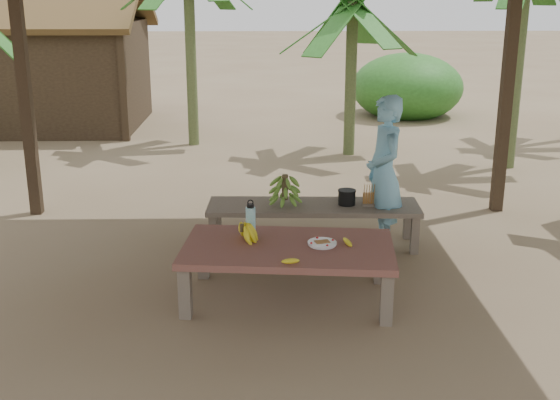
{
  "coord_description": "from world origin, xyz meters",
  "views": [
    {
      "loc": [
        -0.05,
        -5.86,
        2.61
      ],
      "look_at": [
        0.09,
        0.13,
        0.8
      ],
      "focal_mm": 45.0,
      "sensor_mm": 36.0,
      "label": 1
    }
  ],
  "objects_px": {
    "cooking_pot": "(347,198)",
    "woman": "(384,173)",
    "work_table": "(288,253)",
    "water_flask": "(251,220)",
    "bench": "(313,210)",
    "ripe_banana_bunch": "(242,232)",
    "plate": "(322,243)"
  },
  "relations": [
    {
      "from": "bench",
      "to": "water_flask",
      "type": "relative_size",
      "value": 6.9
    },
    {
      "from": "woman",
      "to": "cooking_pot",
      "type": "bearing_deg",
      "value": -102.04
    },
    {
      "from": "work_table",
      "to": "bench",
      "type": "relative_size",
      "value": 0.85
    },
    {
      "from": "water_flask",
      "to": "work_table",
      "type": "bearing_deg",
      "value": -42.91
    },
    {
      "from": "bench",
      "to": "woman",
      "type": "bearing_deg",
      "value": 0.05
    },
    {
      "from": "cooking_pot",
      "to": "work_table",
      "type": "bearing_deg",
      "value": -116.24
    },
    {
      "from": "work_table",
      "to": "cooking_pot",
      "type": "xyz_separation_m",
      "value": [
        0.66,
        1.33,
        0.09
      ]
    },
    {
      "from": "work_table",
      "to": "cooking_pot",
      "type": "bearing_deg",
      "value": 69.32
    },
    {
      "from": "bench",
      "to": "ripe_banana_bunch",
      "type": "height_order",
      "value": "ripe_banana_bunch"
    },
    {
      "from": "bench",
      "to": "ripe_banana_bunch",
      "type": "xyz_separation_m",
      "value": [
        -0.71,
        -1.21,
        0.19
      ]
    },
    {
      "from": "work_table",
      "to": "water_flask",
      "type": "height_order",
      "value": "water_flask"
    },
    {
      "from": "bench",
      "to": "cooking_pot",
      "type": "xyz_separation_m",
      "value": [
        0.35,
        -0.0,
        0.13
      ]
    },
    {
      "from": "work_table",
      "to": "woman",
      "type": "relative_size",
      "value": 1.18
    },
    {
      "from": "cooking_pot",
      "to": "woman",
      "type": "bearing_deg",
      "value": -3.26
    },
    {
      "from": "work_table",
      "to": "woman",
      "type": "bearing_deg",
      "value": 57.41
    },
    {
      "from": "bench",
      "to": "water_flask",
      "type": "height_order",
      "value": "water_flask"
    },
    {
      "from": "plate",
      "to": "water_flask",
      "type": "distance_m",
      "value": 0.7
    },
    {
      "from": "woman",
      "to": "bench",
      "type": "bearing_deg",
      "value": -100.81
    },
    {
      "from": "bench",
      "to": "ripe_banana_bunch",
      "type": "distance_m",
      "value": 1.41
    },
    {
      "from": "plate",
      "to": "water_flask",
      "type": "xyz_separation_m",
      "value": [
        -0.62,
        0.31,
        0.12
      ]
    },
    {
      "from": "cooking_pot",
      "to": "woman",
      "type": "relative_size",
      "value": 0.11
    },
    {
      "from": "work_table",
      "to": "cooking_pot",
      "type": "relative_size",
      "value": 10.58
    },
    {
      "from": "bench",
      "to": "water_flask",
      "type": "distance_m",
      "value": 1.24
    },
    {
      "from": "plate",
      "to": "water_flask",
      "type": "bearing_deg",
      "value": 153.42
    },
    {
      "from": "woman",
      "to": "ripe_banana_bunch",
      "type": "bearing_deg",
      "value": -59.16
    },
    {
      "from": "ripe_banana_bunch",
      "to": "plate",
      "type": "distance_m",
      "value": 0.71
    },
    {
      "from": "plate",
      "to": "cooking_pot",
      "type": "distance_m",
      "value": 1.39
    },
    {
      "from": "bench",
      "to": "ripe_banana_bunch",
      "type": "bearing_deg",
      "value": -118.3
    },
    {
      "from": "plate",
      "to": "cooking_pot",
      "type": "height_order",
      "value": "cooking_pot"
    },
    {
      "from": "ripe_banana_bunch",
      "to": "woman",
      "type": "bearing_deg",
      "value": 39.62
    },
    {
      "from": "water_flask",
      "to": "woman",
      "type": "relative_size",
      "value": 0.2
    },
    {
      "from": "work_table",
      "to": "water_flask",
      "type": "bearing_deg",
      "value": 142.64
    }
  ]
}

